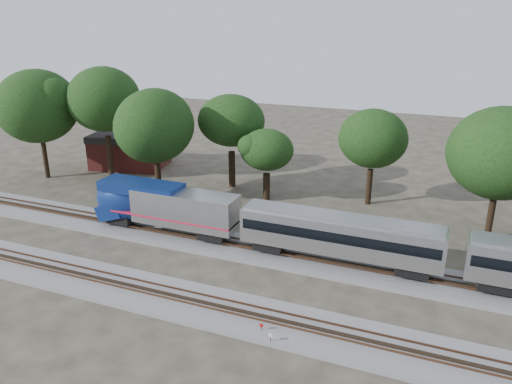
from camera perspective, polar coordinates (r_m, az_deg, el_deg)
ground at (r=41.12m, az=-2.47°, el=-10.49°), size 160.00×160.00×0.00m
track_far at (r=45.88m, az=0.65°, el=-6.76°), size 160.00×5.00×0.73m
track_near at (r=37.96m, az=-5.03°, el=-13.02°), size 160.00×5.00×0.73m
switch_stand_red at (r=35.07m, az=0.61°, el=-15.25°), size 0.30×0.06×0.93m
switch_stand_white at (r=34.06m, az=1.69°, el=-16.36°), size 0.32×0.09×1.01m
switch_lever at (r=35.35m, az=1.89°, el=-15.83°), size 0.57×0.44×0.30m
brick_building at (r=73.05m, az=-14.21°, el=4.70°), size 11.14×8.85×4.77m
tree_0 at (r=69.95m, az=-23.69°, el=8.95°), size 9.66×9.66×13.62m
tree_1 at (r=67.06m, az=-16.98°, el=10.09°), size 10.53×10.53×14.85m
tree_2 at (r=57.34m, az=-11.51°, el=7.41°), size 8.94×8.94×12.60m
tree_3 at (r=60.98m, az=-2.86°, el=8.15°), size 8.55×8.55×12.06m
tree_4 at (r=56.40m, az=1.24°, el=4.82°), size 6.25×6.25×8.82m
tree_5 at (r=56.60m, az=13.21°, el=5.94°), size 7.80×7.80×10.99m
tree_6 at (r=50.91m, az=26.24°, el=3.97°), size 8.76×8.76×12.35m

